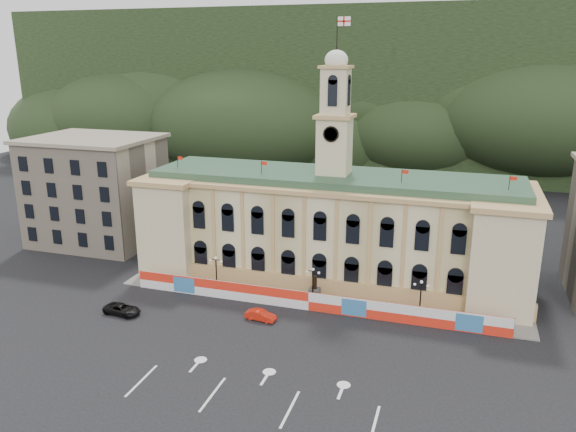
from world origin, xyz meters
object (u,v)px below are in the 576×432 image
(statue, at_px, (315,293))
(red_sedan, at_px, (261,315))
(lamp_center, at_px, (313,283))
(black_suv, at_px, (122,309))

(statue, relative_size, red_sedan, 0.91)
(lamp_center, height_order, black_suv, lamp_center)
(statue, relative_size, lamp_center, 0.72)
(statue, distance_m, lamp_center, 2.14)
(statue, xyz_separation_m, black_suv, (-22.58, -11.38, -0.50))
(lamp_center, distance_m, red_sedan, 8.59)
(statue, distance_m, black_suv, 25.29)
(statue, distance_m, red_sedan, 9.08)
(lamp_center, relative_size, black_suv, 1.02)
(red_sedan, bearing_deg, black_suv, 108.10)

